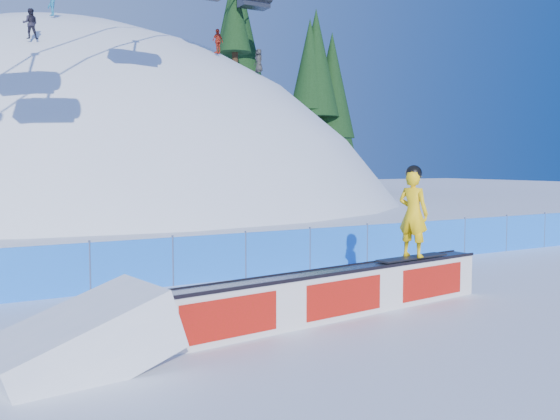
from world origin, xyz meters
TOP-DOWN VIEW (x-y plane):
  - ground at (0.00, 0.00)m, footprint 160.00×160.00m
  - snow_hill at (0.00, 42.00)m, footprint 64.00×64.00m
  - treeline at (22.49, 40.06)m, footprint 18.91×10.02m
  - safety_fence at (0.00, 4.50)m, footprint 22.05×0.05m
  - rail_box at (-3.39, -0.11)m, footprint 8.03×1.56m
  - snow_ramp at (-8.36, -0.74)m, footprint 2.82×1.97m
  - snowboarder at (-1.17, 0.17)m, footprint 1.95×0.79m
  - distant_skiers at (1.89, 29.83)m, footprint 16.69×6.22m

SIDE VIEW (x-z plane):
  - snow_hill at x=0.00m, z-range -50.00..14.00m
  - ground at x=0.00m, z-range 0.00..0.00m
  - snow_ramp at x=-8.36m, z-range -0.82..0.82m
  - rail_box at x=-3.39m, z-range -0.01..0.96m
  - safety_fence at x=0.00m, z-range -0.05..1.25m
  - snowboarder at x=-1.17m, z-range 0.95..2.95m
  - treeline at x=22.49m, z-range 0.36..18.68m
  - distant_skiers at x=1.89m, z-range 9.32..13.72m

